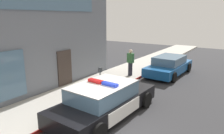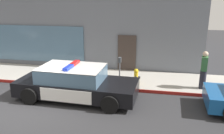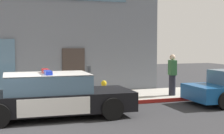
# 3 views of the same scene
# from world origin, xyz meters

# --- Properties ---
(sidewalk) EXTENTS (48.00, 2.75, 0.15)m
(sidewalk) POSITION_xyz_m (0.00, 3.62, 0.07)
(sidewalk) COLOR #B2ADA3
(sidewalk) RESTS_ON ground
(curb_red_paint) EXTENTS (28.80, 0.04, 0.14)m
(curb_red_paint) POSITION_xyz_m (0.00, 2.23, 0.08)
(curb_red_paint) COLOR maroon
(curb_red_paint) RESTS_ON ground
(police_cruiser) EXTENTS (5.05, 2.32, 1.49)m
(police_cruiser) POSITION_xyz_m (1.73, 1.10, 0.68)
(police_cruiser) COLOR black
(police_cruiser) RESTS_ON ground
(fire_hydrant) EXTENTS (0.34, 0.39, 0.73)m
(fire_hydrant) POSITION_xyz_m (4.07, 2.95, 0.50)
(fire_hydrant) COLOR gold
(fire_hydrant) RESTS_ON sidewalk
(car_down_street) EXTENTS (4.67, 2.16, 1.29)m
(car_down_street) POSITION_xyz_m (9.18, 1.02, 0.63)
(car_down_street) COLOR #144C8C
(car_down_street) RESTS_ON ground
(pedestrian_on_sidewalk) EXTENTS (0.33, 0.44, 1.71)m
(pedestrian_on_sidewalk) POSITION_xyz_m (7.05, 2.88, 1.01)
(pedestrian_on_sidewalk) COLOR #23232D
(pedestrian_on_sidewalk) RESTS_ON sidewalk
(parking_meter) EXTENTS (0.12, 0.18, 1.34)m
(parking_meter) POSITION_xyz_m (3.34, 2.55, 1.08)
(parking_meter) COLOR slate
(parking_meter) RESTS_ON sidewalk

